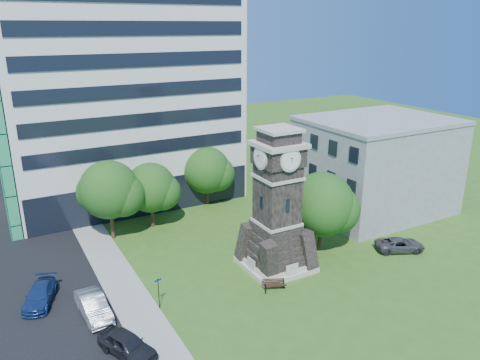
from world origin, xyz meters
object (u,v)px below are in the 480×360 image
clock_tower (277,210)px  car_street_south (127,345)px  car_east_lot (400,245)px  park_bench (274,284)px  car_street_mid (94,306)px  street_sign (158,290)px  car_street_north (40,295)px

clock_tower → car_street_south: clock_tower is taller
car_east_lot → park_bench: 13.84m
car_street_mid → street_sign: street_sign is taller
clock_tower → car_street_mid: 16.03m
car_east_lot → street_sign: size_ratio=1.76×
car_street_south → car_street_north: (-4.06, 8.92, -0.08)m
car_east_lot → park_bench: (-13.84, -0.01, -0.12)m
car_east_lot → park_bench: car_east_lot is taller
street_sign → clock_tower: bearing=-11.8°
park_bench → street_sign: size_ratio=0.71×
car_street_south → car_east_lot: 26.23m
car_street_south → street_sign: 5.28m
car_east_lot → park_bench: bearing=114.9°
car_street_north → car_street_south: bearing=-44.8°
car_street_north → street_sign: 9.14m
car_street_south → car_street_mid: (-0.91, 5.31, 0.02)m
car_east_lot → car_street_mid: bearing=107.7°
clock_tower → park_bench: bearing=-124.8°
car_street_south → car_east_lot: size_ratio=0.99×
car_street_mid → car_east_lot: 27.27m
car_street_south → park_bench: size_ratio=2.43×
clock_tower → car_street_north: size_ratio=2.69×
clock_tower → street_sign: 11.64m
street_sign → park_bench: bearing=-30.3°
clock_tower → car_east_lot: 12.95m
car_street_north → car_east_lot: (30.22, -6.98, -0.04)m
car_street_mid → park_bench: 13.65m
car_street_south → street_sign: size_ratio=1.74×
clock_tower → car_street_north: 19.50m
clock_tower → street_sign: size_ratio=4.87×
car_street_mid → car_street_north: (-3.16, 3.61, -0.11)m
car_street_south → street_sign: street_sign is taller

